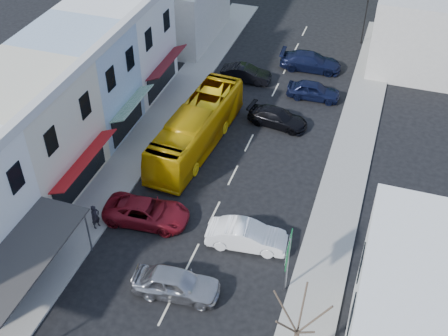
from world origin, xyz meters
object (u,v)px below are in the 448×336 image
bus (197,129)px  car_silver (176,285)px  car_white (247,237)px  pedestrian_left (95,217)px  street_tree (297,333)px  direction_sign (287,265)px  car_red (147,213)px  traffic_signal (365,21)px

bus → car_silver: (3.71, -13.14, -0.85)m
car_white → pedestrian_left: bearing=93.3°
car_silver → street_tree: (7.18, -2.69, 2.56)m
street_tree → direction_sign: bearing=107.4°
bus → car_red: bus is taller
direction_sign → car_red: bearing=160.8°
bus → direction_sign: direction_sign is taller
street_tree → traffic_signal: (-1.52, 36.55, -0.92)m
car_white → street_tree: size_ratio=0.68×
bus → car_white: (6.36, -8.44, -0.85)m
car_white → car_red: size_ratio=0.96×
bus → car_red: 8.45m
car_white → street_tree: bearing=-154.8°
street_tree → traffic_signal: bearing=92.4°
pedestrian_left → street_tree: 15.18m
bus → car_silver: size_ratio=2.64×
pedestrian_left → direction_sign: (12.32, -0.96, 1.03)m
pedestrian_left → traffic_signal: traffic_signal is taller
bus → pedestrian_left: bearing=-102.4°
car_red → street_tree: size_ratio=0.71×
bus → traffic_signal: bearing=69.6°
bus → direction_sign: 14.45m
bus → street_tree: (10.89, -15.83, 1.71)m
car_red → direction_sign: size_ratio=1.13×
car_silver → street_tree: size_ratio=0.68×
bus → car_silver: 13.68m
car_red → traffic_signal: (9.61, 29.12, 1.64)m
bus → traffic_signal: (9.37, 20.72, 0.79)m
bus → pedestrian_left: size_ratio=6.82×
direction_sign → car_white: bearing=135.7°
car_white → direction_sign: direction_sign is taller
car_silver → car_white: size_ratio=1.00×
bus → street_tree: bearing=-51.5°
bus → traffic_signal: 22.75m
pedestrian_left → direction_sign: size_ratio=0.42×
bus → car_red: size_ratio=2.52×
bus → pedestrian_left: (-2.95, -10.03, -0.55)m
bus → street_tree: street_tree is taller
car_silver → street_tree: 8.09m
car_red → bus: bearing=-6.6°
car_silver → car_white: same height
bus → car_silver: bearing=-70.3°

